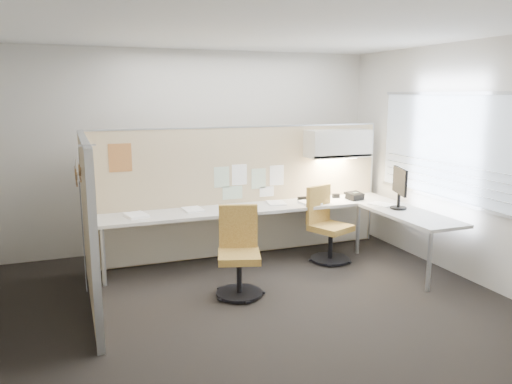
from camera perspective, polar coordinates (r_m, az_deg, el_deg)
name	(u,v)px	position (r m, az deg, el deg)	size (l,w,h in m)	color
floor	(243,303)	(5.47, -1.45, -12.52)	(5.50, 4.50, 0.01)	black
ceiling	(242,29)	(5.05, -1.61, 18.12)	(5.50, 4.50, 0.01)	white
wall_back	(191,150)	(7.22, -7.48, 4.75)	(5.50, 0.02, 2.80)	beige
wall_front	(366,227)	(3.09, 12.50, -3.97)	(5.50, 0.02, 2.80)	beige
wall_right	(457,161)	(6.51, 21.99, 3.35)	(0.02, 4.50, 2.80)	beige
window_pane	(456,148)	(6.48, 21.92, 4.66)	(0.01, 2.80, 1.30)	#A0AFBA
partition_back	(242,192)	(6.83, -1.60, 0.03)	(4.10, 0.06, 1.75)	tan
partition_left	(89,225)	(5.40, -18.57, -3.57)	(0.06, 2.20, 1.75)	tan
desk	(281,216)	(6.60, 2.90, -2.81)	(4.00, 2.07, 0.73)	beige
overhead_bin	(338,143)	(7.11, 9.31, 5.50)	(0.90, 0.36, 0.38)	beige
task_light_strip	(337,158)	(7.14, 9.26, 3.82)	(0.60, 0.06, 0.02)	#FFEABF
pinned_papers	(248,180)	(6.80, -0.88, 1.33)	(1.01, 0.00, 0.47)	#8CBF8C
poster	(120,158)	(6.37, -15.26, 3.80)	(0.28, 0.00, 0.35)	orange
chair_left	(239,255)	(5.54, -1.98, -7.15)	(0.56, 0.58, 0.97)	black
chair_right	(326,227)	(6.70, 8.06, -3.97)	(0.60, 0.62, 0.98)	black
monitor	(400,186)	(6.65, 16.08, 0.72)	(0.21, 0.49, 0.53)	black
phone	(354,196)	(7.14, 11.18, -0.46)	(0.24, 0.23, 0.12)	black
stapler	(303,198)	(7.01, 5.35, -0.73)	(0.14, 0.04, 0.05)	black
tape_dispenser	(336,196)	(7.22, 9.12, -0.43)	(0.10, 0.06, 0.06)	black
coat_hook	(79,187)	(4.41, -19.55, 0.56)	(0.18, 0.41, 1.25)	silver
paper_stack_0	(136,215)	(6.22, -13.55, -2.60)	(0.23, 0.30, 0.03)	white
paper_stack_1	(193,210)	(6.42, -7.23, -2.00)	(0.23, 0.30, 0.02)	white
paper_stack_2	(276,203)	(6.76, 2.32, -1.26)	(0.23, 0.30, 0.02)	white
paper_stack_3	(310,203)	(6.80, 6.19, -1.23)	(0.23, 0.30, 0.03)	white
paper_stack_4	(382,204)	(6.88, 14.16, -1.39)	(0.23, 0.30, 0.02)	white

